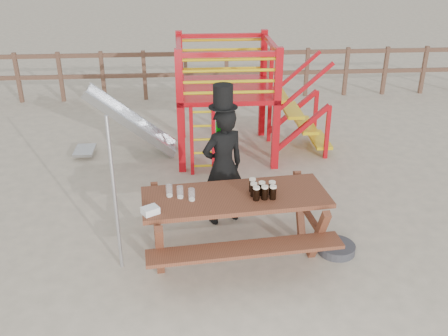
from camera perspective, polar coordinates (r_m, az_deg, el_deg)
ground at (r=6.27m, az=0.88°, el=-11.17°), size 60.00×60.00×0.00m
back_fence at (r=12.40m, az=-2.06°, el=11.27°), size 15.09×0.09×1.20m
playground_fort at (r=9.02m, az=-0.35°, el=8.15°), size 4.71×1.84×2.10m
picnic_table at (r=6.17m, az=1.28°, el=-5.74°), size 2.38×1.75×0.87m
man_with_hat at (r=6.77m, az=-0.10°, el=0.52°), size 0.73×0.62×1.99m
metal_pole at (r=5.88m, az=-12.38°, el=-3.18°), size 0.04×0.04×1.96m
parasol_base at (r=6.65m, az=12.72°, el=-8.93°), size 0.48×0.48×0.20m
paper_bag at (r=5.67m, az=-8.42°, el=-4.82°), size 0.23×0.21×0.08m
stout_pints at (r=5.96m, az=4.36°, el=-2.50°), size 0.31×0.30×0.17m
empty_glasses at (r=5.94m, az=-5.02°, el=-2.86°), size 0.35×0.20×0.15m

